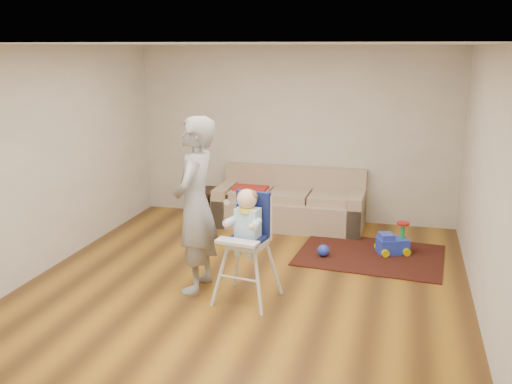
% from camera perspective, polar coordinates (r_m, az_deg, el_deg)
% --- Properties ---
extents(ground, '(5.50, 5.50, 0.00)m').
position_cam_1_polar(ground, '(6.72, -0.89, -9.12)').
color(ground, '#4E3013').
rests_on(ground, ground).
extents(room_envelope, '(5.04, 5.52, 2.72)m').
position_cam_1_polar(room_envelope, '(6.72, 0.28, 7.51)').
color(room_envelope, beige).
rests_on(room_envelope, ground).
extents(sofa, '(2.23, 0.92, 0.86)m').
position_cam_1_polar(sofa, '(8.69, 3.40, -0.64)').
color(sofa, tan).
rests_on(sofa, ground).
extents(side_table, '(0.51, 0.51, 0.51)m').
position_cam_1_polar(side_table, '(8.91, -3.93, -1.43)').
color(side_table, black).
rests_on(side_table, ground).
extents(area_rug, '(1.95, 1.52, 0.01)m').
position_cam_1_polar(area_rug, '(7.71, 11.35, -6.20)').
color(area_rug, black).
rests_on(area_rug, ground).
extents(ride_on_toy, '(0.46, 0.41, 0.42)m').
position_cam_1_polar(ride_on_toy, '(7.75, 13.54, -4.48)').
color(ride_on_toy, blue).
rests_on(ride_on_toy, area_rug).
extents(toy_ball, '(0.16, 0.16, 0.16)m').
position_cam_1_polar(toy_ball, '(7.52, 6.76, -5.83)').
color(toy_ball, blue).
rests_on(toy_ball, area_rug).
extents(high_chair, '(0.65, 0.65, 1.25)m').
position_cam_1_polar(high_chair, '(6.09, -0.90, -5.56)').
color(high_chair, silver).
rests_on(high_chair, ground).
extents(adult, '(0.49, 0.73, 1.96)m').
position_cam_1_polar(adult, '(6.29, -6.07, -1.34)').
color(adult, gray).
rests_on(adult, ground).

